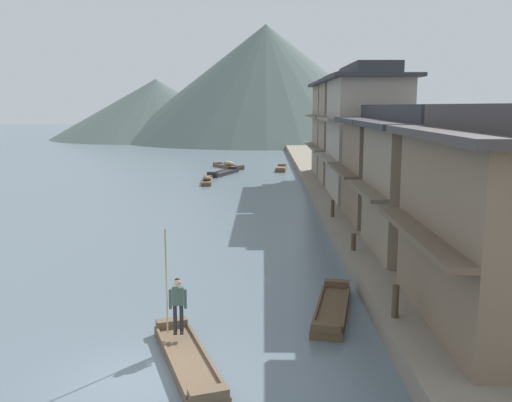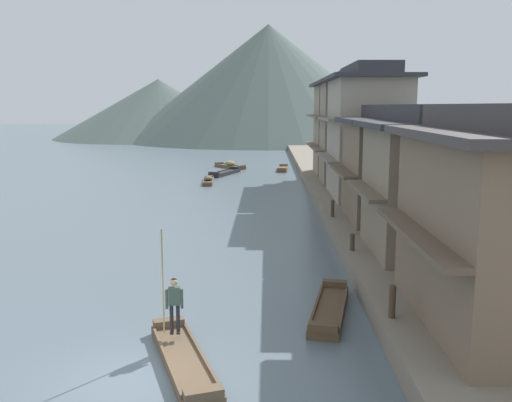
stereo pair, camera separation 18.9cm
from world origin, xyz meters
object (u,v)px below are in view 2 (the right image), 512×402
object	(u,v)px
house_waterfront_far	(358,128)
mooring_post_dock_far	(332,208)
boatman_person	(174,299)
house_waterfront_end	(343,126)
boat_foreground_poled	(184,360)
house_waterfront_narrow	(367,133)
house_waterfront_second	(427,181)
mooring_post_dock_near	(392,301)
boat_moored_far	(230,166)
mooring_post_dock_mid	(352,242)
boat_moored_third	(208,180)
boat_moored_second	(283,169)
house_waterfront_tall	(401,164)
house_waterfront_nearest	(503,220)
boat_moored_nearest	(225,173)
boat_midriver_drifting	(329,309)

from	to	relation	value
house_waterfront_far	mooring_post_dock_far	xyz separation A→B (m)	(-3.62, -14.92, -3.84)
boatman_person	house_waterfront_end	distance (m)	37.79
boat_foreground_poled	house_waterfront_narrow	world-z (taller)	house_waterfront_narrow
house_waterfront_second	house_waterfront_far	distance (m)	22.47
house_waterfront_narrow	house_waterfront_end	bearing A→B (deg)	89.31
house_waterfront_far	mooring_post_dock_near	size ratio (longest dim) A/B	9.07
boat_foreground_poled	boat_moored_far	size ratio (longest dim) A/B	1.15
mooring_post_dock_mid	mooring_post_dock_near	bearing A→B (deg)	-90.00
boat_moored_third	house_waterfront_end	size ratio (longest dim) A/B	0.57
boatman_person	mooring_post_dock_mid	xyz separation A→B (m)	(6.25, 8.39, -0.39)
boat_moored_far	mooring_post_dock_far	size ratio (longest dim) A/B	4.51
boat_moored_second	house_waterfront_tall	world-z (taller)	house_waterfront_tall
boat_moored_far	house_waterfront_tall	distance (m)	34.03
boat_moored_far	house_waterfront_nearest	world-z (taller)	house_waterfront_nearest
house_waterfront_second	house_waterfront_tall	size ratio (longest dim) A/B	0.96
boat_moored_second	house_waterfront_second	world-z (taller)	house_waterfront_second
boat_moored_second	house_waterfront_nearest	world-z (taller)	house_waterfront_nearest
boat_moored_nearest	house_waterfront_far	distance (m)	16.20
boatman_person	boat_moored_nearest	distance (m)	41.10
house_waterfront_end	mooring_post_dock_mid	distance (m)	28.47
boat_midriver_drifting	house_waterfront_end	bearing A→B (deg)	81.91
boatman_person	boat_moored_far	distance (m)	47.18
mooring_post_dock_near	boat_moored_nearest	bearing A→B (deg)	100.98
house_waterfront_end	house_waterfront_far	bearing A→B (deg)	-85.96
boat_foreground_poled	boat_moored_far	distance (m)	48.26
boat_foreground_poled	boat_moored_second	bearing A→B (deg)	85.16
boat_moored_far	house_waterfront_end	xyz separation A→B (m)	(10.94, -10.74, 4.76)
boat_moored_third	boat_midriver_drifting	size ratio (longest dim) A/B	1.07
boat_foreground_poled	boat_moored_nearest	world-z (taller)	boat_moored_nearest
boat_foreground_poled	mooring_post_dock_far	size ratio (longest dim) A/B	5.18
boat_moored_nearest	boat_midriver_drifting	distance (m)	38.81
house_waterfront_far	mooring_post_dock_far	size ratio (longest dim) A/B	9.28
house_waterfront_far	boat_foreground_poled	bearing A→B (deg)	-106.59
boat_moored_second	boat_foreground_poled	bearing A→B (deg)	-94.84
house_waterfront_tall	boat_moored_third	bearing A→B (deg)	122.05
boat_foreground_poled	boat_moored_third	world-z (taller)	boat_moored_third
mooring_post_dock_near	house_waterfront_end	bearing A→B (deg)	84.85
boat_moored_third	boat_moored_far	bearing A→B (deg)	84.48
boatman_person	boat_midriver_drifting	bearing A→B (deg)	30.44
boat_foreground_poled	boat_moored_third	distance (m)	36.31
boat_moored_nearest	mooring_post_dock_mid	xyz separation A→B (m)	(7.84, -32.66, 0.91)
boat_midriver_drifting	mooring_post_dock_near	xyz separation A→B (m)	(1.56, -2.12, 1.04)
mooring_post_dock_mid	mooring_post_dock_far	bearing A→B (deg)	90.00
boat_moored_nearest	house_waterfront_tall	distance (m)	28.46
house_waterfront_nearest	house_waterfront_end	bearing A→B (deg)	89.38
boat_foreground_poled	boat_moored_third	xyz separation A→B (m)	(-3.05, 36.18, 0.04)
boat_moored_second	house_waterfront_end	distance (m)	11.16
house_waterfront_tall	mooring_post_dock_far	xyz separation A→B (m)	(-3.56, 0.55, -2.53)
mooring_post_dock_near	boatman_person	bearing A→B (deg)	-174.17
boat_foreground_poled	house_waterfront_end	distance (m)	38.88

